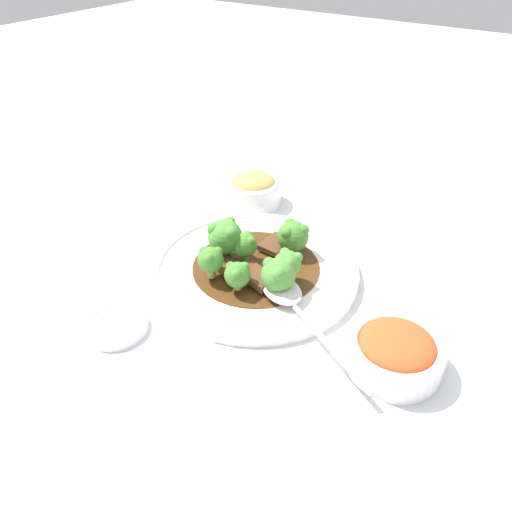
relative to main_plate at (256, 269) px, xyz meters
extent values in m
plane|color=silver|center=(0.00, 0.00, -0.01)|extent=(4.00, 4.00, 0.00)
cylinder|color=white|center=(0.00, 0.00, 0.00)|extent=(0.31, 0.31, 0.01)
torus|color=white|center=(0.00, 0.00, 0.00)|extent=(0.31, 0.31, 0.01)
cylinder|color=#4C2D14|center=(0.00, 0.00, 0.00)|extent=(0.19, 0.19, 0.00)
cube|color=#56331E|center=(-0.02, 0.03, 0.01)|extent=(0.07, 0.05, 0.01)
cube|color=#56331E|center=(0.00, -0.06, 0.01)|extent=(0.04, 0.05, 0.01)
cube|color=#56331E|center=(0.03, 0.03, 0.01)|extent=(0.06, 0.05, 0.01)
cylinder|color=#7FA84C|center=(-0.06, 0.04, 0.01)|extent=(0.02, 0.02, 0.01)
sphere|color=#4C8E38|center=(-0.06, 0.04, 0.04)|extent=(0.05, 0.05, 0.05)
sphere|color=#4C8E38|center=(-0.05, 0.04, 0.05)|extent=(0.02, 0.02, 0.02)
sphere|color=#4C8E38|center=(-0.07, 0.05, 0.05)|extent=(0.02, 0.02, 0.02)
sphere|color=#4C8E38|center=(-0.07, 0.02, 0.05)|extent=(0.02, 0.02, 0.02)
cylinder|color=#7FA84C|center=(0.02, 0.00, 0.02)|extent=(0.01, 0.01, 0.01)
sphere|color=#427F2D|center=(0.02, 0.00, 0.04)|extent=(0.04, 0.04, 0.04)
sphere|color=#427F2D|center=(0.03, 0.01, 0.05)|extent=(0.01, 0.01, 0.01)
sphere|color=#427F2D|center=(0.01, 0.00, 0.05)|extent=(0.01, 0.01, 0.01)
sphere|color=#427F2D|center=(0.02, -0.01, 0.05)|extent=(0.01, 0.01, 0.01)
cylinder|color=#7FA84C|center=(-0.03, -0.06, 0.01)|extent=(0.02, 0.02, 0.01)
sphere|color=#427F2D|center=(-0.03, -0.06, 0.04)|extent=(0.05, 0.05, 0.05)
sphere|color=#427F2D|center=(-0.02, -0.05, 0.05)|extent=(0.02, 0.02, 0.02)
sphere|color=#427F2D|center=(-0.04, -0.07, 0.05)|extent=(0.02, 0.02, 0.02)
sphere|color=#427F2D|center=(-0.02, -0.07, 0.05)|extent=(0.02, 0.02, 0.02)
cylinder|color=#7FA84C|center=(0.04, 0.06, 0.02)|extent=(0.01, 0.01, 0.02)
sphere|color=#427F2D|center=(0.04, 0.06, 0.04)|extent=(0.04, 0.04, 0.04)
sphere|color=#427F2D|center=(0.03, 0.07, 0.05)|extent=(0.01, 0.01, 0.01)
sphere|color=#427F2D|center=(0.03, 0.05, 0.05)|extent=(0.01, 0.01, 0.01)
sphere|color=#427F2D|center=(0.05, 0.06, 0.05)|extent=(0.01, 0.01, 0.01)
cylinder|color=#8EB756|center=(0.05, 0.01, 0.02)|extent=(0.02, 0.02, 0.02)
sphere|color=#4C8E38|center=(0.05, 0.01, 0.04)|extent=(0.05, 0.05, 0.05)
sphere|color=#4C8E38|center=(0.04, 0.01, 0.06)|extent=(0.02, 0.02, 0.02)
sphere|color=#4C8E38|center=(0.05, -0.01, 0.06)|extent=(0.02, 0.02, 0.02)
sphere|color=#4C8E38|center=(0.06, 0.02, 0.06)|extent=(0.02, 0.02, 0.02)
cylinder|color=#8EB756|center=(-0.06, 0.01, 0.02)|extent=(0.01, 0.01, 0.02)
sphere|color=#4C8E38|center=(-0.06, 0.01, 0.04)|extent=(0.04, 0.04, 0.04)
sphere|color=#4C8E38|center=(-0.07, 0.00, 0.05)|extent=(0.01, 0.01, 0.01)
sphere|color=#4C8E38|center=(-0.05, 0.00, 0.05)|extent=(0.01, 0.01, 0.01)
sphere|color=#4C8E38|center=(-0.06, 0.02, 0.05)|extent=(0.01, 0.01, 0.01)
cylinder|color=#7FA84C|center=(-0.01, 0.06, 0.01)|extent=(0.01, 0.01, 0.01)
sphere|color=#427F2D|center=(-0.01, 0.06, 0.03)|extent=(0.04, 0.04, 0.04)
sphere|color=#427F2D|center=(-0.02, 0.05, 0.04)|extent=(0.01, 0.01, 0.01)
sphere|color=#427F2D|center=(0.00, 0.06, 0.04)|extent=(0.01, 0.01, 0.01)
sphere|color=#427F2D|center=(-0.02, 0.07, 0.04)|extent=(0.01, 0.01, 0.01)
ellipsoid|color=silver|center=(-0.07, 0.04, 0.02)|extent=(0.09, 0.08, 0.01)
cylinder|color=silver|center=(-0.17, 0.09, 0.01)|extent=(0.15, 0.08, 0.01)
cylinder|color=white|center=(-0.24, 0.06, -0.01)|extent=(0.06, 0.06, 0.01)
cylinder|color=white|center=(-0.24, 0.06, 0.01)|extent=(0.11, 0.11, 0.04)
torus|color=white|center=(-0.24, 0.06, 0.03)|extent=(0.11, 0.11, 0.01)
ellipsoid|color=#D14C23|center=(-0.24, 0.06, 0.03)|extent=(0.09, 0.09, 0.03)
cylinder|color=white|center=(0.13, -0.18, -0.01)|extent=(0.06, 0.06, 0.01)
cylinder|color=white|center=(0.13, -0.18, 0.01)|extent=(0.10, 0.10, 0.04)
torus|color=white|center=(0.13, -0.18, 0.03)|extent=(0.10, 0.10, 0.01)
ellipsoid|color=tan|center=(0.13, -0.18, 0.03)|extent=(0.08, 0.08, 0.03)
cylinder|color=white|center=(0.09, 0.20, -0.01)|extent=(0.08, 0.08, 0.01)
torus|color=white|center=(0.09, 0.20, 0.00)|extent=(0.08, 0.08, 0.01)
camera|label=1|loc=(-0.33, 0.50, 0.45)|focal=35.00mm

